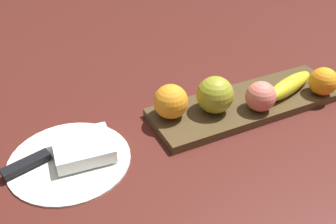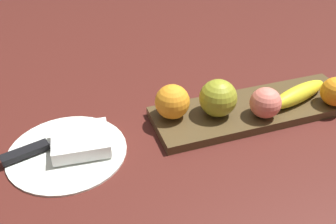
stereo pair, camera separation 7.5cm
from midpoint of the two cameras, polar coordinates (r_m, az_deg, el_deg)
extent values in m
plane|color=#4C1C17|center=(0.87, 16.96, -0.36)|extent=(2.40, 2.40, 0.00)
cube|color=#4E3C23|center=(0.86, 15.90, 0.37)|extent=(0.47, 0.15, 0.02)
sphere|color=#979D28|center=(0.79, 10.51, 2.05)|extent=(0.08, 0.08, 0.08)
ellipsoid|color=yellow|center=(0.89, 21.92, 2.52)|extent=(0.18, 0.09, 0.04)
sphere|color=orange|center=(0.77, 3.47, 1.49)|extent=(0.07, 0.07, 0.07)
sphere|color=orange|center=(0.91, 26.80, 2.77)|extent=(0.07, 0.07, 0.07)
sphere|color=#EB7868|center=(0.81, 17.51, 1.28)|extent=(0.07, 0.07, 0.07)
cylinder|color=white|center=(0.74, -12.62, -6.02)|extent=(0.23, 0.23, 0.01)
cube|color=white|center=(0.73, -10.55, -4.52)|extent=(0.12, 0.11, 0.03)
cube|color=silver|center=(0.76, -14.38, -4.73)|extent=(0.15, 0.06, 0.00)
cube|color=black|center=(0.74, -18.67, -6.04)|extent=(0.09, 0.05, 0.01)
camera|label=1|loc=(0.04, -87.14, 2.02)|focal=39.23mm
camera|label=2|loc=(0.04, 92.86, -2.02)|focal=39.23mm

